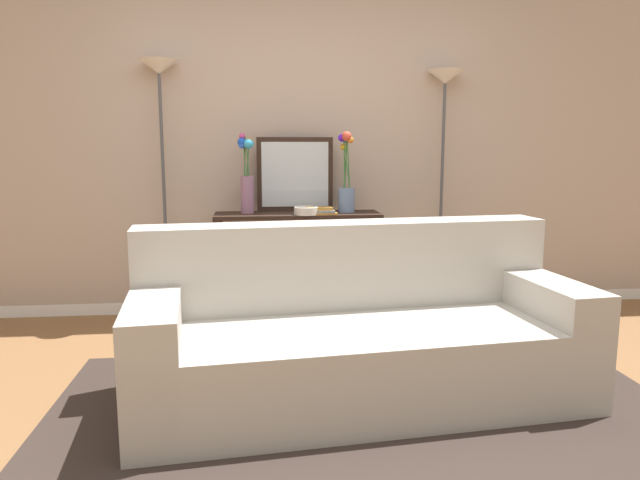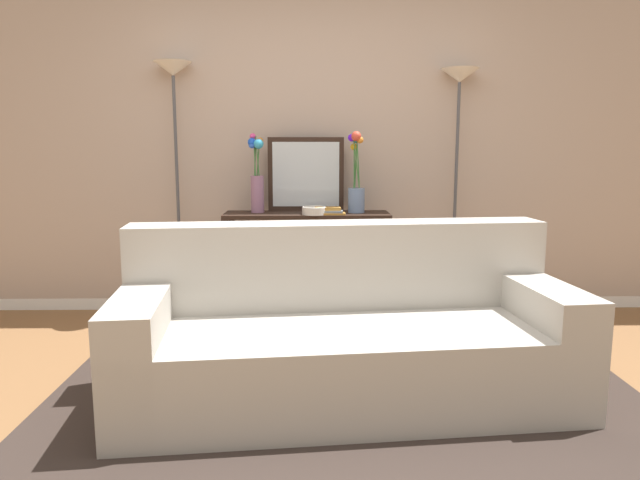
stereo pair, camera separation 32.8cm
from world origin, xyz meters
name	(u,v)px [view 2 (the right image)]	position (x,y,z in m)	size (l,w,h in m)	color
ground_plane	(301,422)	(0.00, 0.00, -0.01)	(16.00, 16.00, 0.02)	brown
back_wall	(304,117)	(0.00, 2.00, 1.51)	(12.00, 0.15, 3.03)	white
area_rug	(349,410)	(0.23, 0.10, 0.01)	(3.07, 1.67, 0.01)	#332823
couch	(346,339)	(0.23, 0.26, 0.31)	(2.31, 1.12, 0.88)	#ADA89E
console_table	(307,247)	(0.02, 1.68, 0.55)	(1.21, 0.36, 0.80)	black
floor_lamp_left	(175,118)	(-0.95, 1.82, 1.49)	(0.28, 0.28, 1.90)	#4C4C51
floor_lamp_right	(458,123)	(1.15, 1.82, 1.46)	(0.28, 0.28, 1.85)	#4C4C51
wall_mirror	(306,174)	(0.02, 1.83, 1.08)	(0.57, 0.02, 0.55)	black
vase_tall_flowers	(257,180)	(-0.34, 1.71, 1.04)	(0.12, 0.11, 0.58)	gray
vase_short_flowers	(356,185)	(0.38, 1.69, 1.01)	(0.13, 0.14, 0.59)	#6B84AD
fruit_bowl	(314,210)	(0.07, 1.57, 0.83)	(0.17, 0.17, 0.06)	silver
book_stack	(329,211)	(0.18, 1.58, 0.82)	(0.23, 0.13, 0.05)	#B77F33
book_row_under_console	(269,311)	(-0.27, 1.68, 0.06)	(0.41, 0.17, 0.13)	slate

